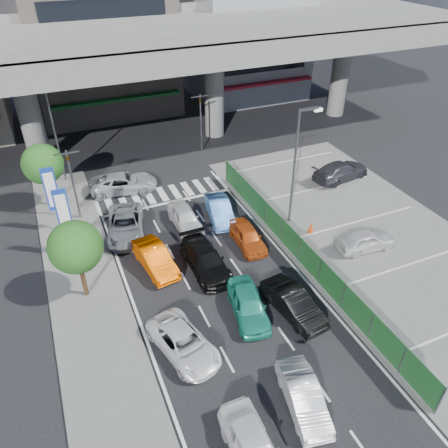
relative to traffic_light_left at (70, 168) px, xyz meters
name	(u,v)px	position (x,y,z in m)	size (l,w,h in m)	color
ground	(232,308)	(6.20, -12.00, -3.94)	(120.00, 120.00, 0.00)	black
parking_lot	(373,239)	(17.20, -10.00, -3.91)	(12.00, 28.00, 0.06)	#585856
sidewalk_left	(87,295)	(-0.80, -8.00, -3.88)	(4.00, 30.00, 0.12)	#585856
fence_run	(308,259)	(11.50, -11.00, -3.04)	(0.16, 22.00, 1.80)	#1C5224
expressway	(121,48)	(6.20, 10.00, 4.83)	(64.00, 14.00, 10.75)	#61615D
building_center	(100,38)	(6.20, 20.97, 3.56)	(14.00, 10.90, 15.00)	gray
building_east	(246,41)	(22.20, 19.97, 2.06)	(12.00, 10.90, 12.00)	slate
traffic_light_left	(70,168)	(0.00, 0.00, 0.00)	(1.60, 1.24, 5.20)	#595B60
traffic_light_right	(200,109)	(11.70, 7.00, 0.00)	(1.60, 1.24, 5.20)	#595B60
street_lamp_right	(297,158)	(13.37, -6.00, 0.83)	(1.65, 0.22, 8.00)	#595B60
street_lamp_left	(55,124)	(-0.13, 6.00, 0.83)	(1.65, 0.22, 8.00)	#595B60
signboard_near	(64,214)	(-1.00, -4.01, -0.87)	(0.80, 0.14, 4.70)	#595B60
signboard_far	(52,191)	(-1.40, -1.01, -0.87)	(0.80, 0.14, 4.70)	#595B60
tree_near	(76,247)	(-0.80, -8.00, -0.55)	(2.80, 2.80, 4.80)	#382314
tree_far	(43,164)	(-1.60, 2.50, -0.55)	(2.80, 2.80, 4.80)	#382314
van_white_back_left	(254,448)	(3.68, -19.62, -3.25)	(1.63, 4.05, 1.38)	white
hatch_white_back_mid	(303,397)	(6.59, -18.46, -3.31)	(1.33, 3.80, 1.25)	silver
sedan_white_mid_left	(183,343)	(2.89, -13.73, -3.33)	(2.02, 4.37, 1.22)	white
taxi_teal_mid	(248,305)	(6.78, -12.76, -3.25)	(1.63, 4.05, 1.38)	teal
hatch_black_mid_right	(293,303)	(8.98, -13.59, -3.25)	(1.45, 4.16, 1.37)	black
taxi_orange_left	(155,258)	(3.36, -7.15, -3.25)	(1.45, 4.15, 1.37)	#EF5700
sedan_black_mid	(206,260)	(6.07, -8.47, -3.25)	(1.93, 4.76, 1.38)	black
taxi_orange_right	(248,237)	(9.38, -7.29, -3.30)	(1.51, 3.74, 1.28)	#C14B15
wagon_silver_front_left	(126,225)	(2.55, -3.04, -3.25)	(2.29, 4.97, 1.38)	#A2A3A9
sedan_white_front_mid	(185,218)	(6.43, -3.74, -3.26)	(1.59, 3.96, 1.35)	silver
kei_truck_front_right	(220,210)	(8.92, -3.82, -3.26)	(1.43, 4.09, 1.35)	#508FE1
crossing_wagon_silver	(123,183)	(3.65, 2.61, -3.23)	(2.33, 5.05, 1.40)	#B6B8BE
parked_sedan_white	(366,240)	(15.95, -10.65, -3.22)	(1.54, 3.83, 1.30)	silver
parked_sedan_dgrey	(341,171)	(19.99, -2.42, -3.16)	(2.01, 4.96, 1.44)	#2E2D33
traffic_cone	(311,228)	(13.79, -7.81, -3.49)	(0.39, 0.39, 0.76)	red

